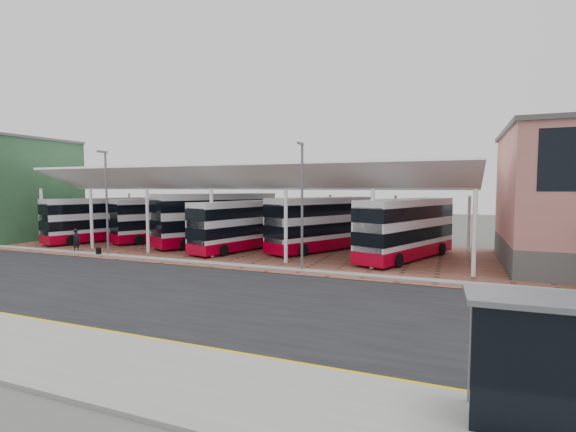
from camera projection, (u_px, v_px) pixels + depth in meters
name	position (u px, v px, depth m)	size (l,w,h in m)	color
ground	(223.00, 292.00, 21.28)	(140.00, 140.00, 0.00)	#484A45
road	(212.00, 296.00, 20.36)	(120.00, 14.00, 0.02)	black
forecourt	(331.00, 255.00, 32.57)	(72.00, 16.00, 0.06)	brown
sidewalk	(73.00, 357.00, 12.95)	(120.00, 4.00, 0.14)	gray
north_kerb	(272.00, 268.00, 27.02)	(120.00, 0.80, 0.14)	gray
yellow_line_near	(121.00, 337.00, 14.80)	(120.00, 0.12, 0.01)	#E4BA04
yellow_line_far	(127.00, 334.00, 15.08)	(120.00, 0.12, 0.01)	#E4BA04
canopy	(245.00, 182.00, 36.01)	(37.00, 11.63, 7.07)	white
shop_green	(22.00, 189.00, 42.25)	(6.40, 10.20, 10.22)	#2F5935
lamp_west	(106.00, 200.00, 32.00)	(0.16, 0.90, 8.07)	slate
lamp_east	(302.00, 203.00, 26.04)	(0.16, 0.90, 8.07)	slate
bus_0	(100.00, 220.00, 40.58)	(5.43, 10.40, 4.19)	silver
bus_1	(166.00, 220.00, 40.85)	(6.57, 10.07, 4.16)	silver
bus_2	(217.00, 220.00, 37.85)	(7.92, 11.16, 4.68)	silver
bus_3	(241.00, 226.00, 34.87)	(4.84, 10.20, 4.10)	silver
bus_4	(323.00, 224.00, 34.68)	(7.13, 10.64, 4.42)	silver
bus_5	(406.00, 229.00, 30.49)	(6.18, 10.85, 4.41)	silver
pedestrian	(77.00, 240.00, 33.91)	(0.69, 0.45, 1.89)	black
suitcase	(99.00, 252.00, 32.28)	(0.33, 0.24, 0.57)	black
bus_shelter	(573.00, 355.00, 8.52)	(3.64, 1.79, 2.86)	black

